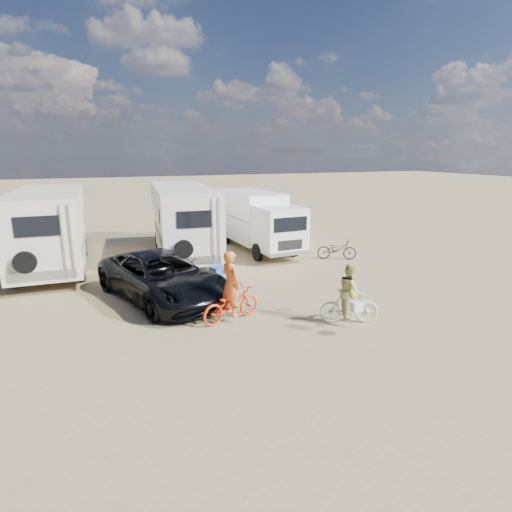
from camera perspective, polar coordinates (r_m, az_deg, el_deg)
name	(u,v)px	position (r m, az deg, el deg)	size (l,w,h in m)	color
ground	(239,309)	(12.75, -2.26, -7.16)	(140.00, 140.00, 0.00)	#9F8B5F
rv_main	(183,222)	(19.03, -9.83, 4.58)	(2.32, 7.10, 3.10)	white
rv_left	(50,231)	(18.38, -26.13, 3.05)	(2.41, 6.79, 3.12)	beige
box_truck	(258,222)	(19.96, 0.25, 4.66)	(2.03, 6.20, 2.71)	white
dark_suv	(162,277)	(13.67, -12.61, -2.75)	(2.46, 5.33, 1.48)	black
bike_man	(231,304)	(11.76, -3.41, -6.54)	(0.64, 1.82, 0.96)	red
bike_woman	(349,306)	(11.87, 12.51, -6.65)	(0.45, 1.61, 0.97)	silver
rider_man	(231,289)	(11.62, -3.44, -4.55)	(0.66, 0.44, 1.82)	orange
rider_woman	(350,297)	(11.78, 12.58, -5.45)	(0.73, 0.57, 1.50)	#C9C280
bike_parked	(337,249)	(18.67, 10.90, 0.89)	(0.59, 1.69, 0.89)	black
cooler	(219,272)	(15.68, -5.06, -2.24)	(0.57, 0.42, 0.46)	#2B4C86
crate	(220,282)	(14.69, -4.85, -3.54)	(0.46, 0.46, 0.37)	olive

